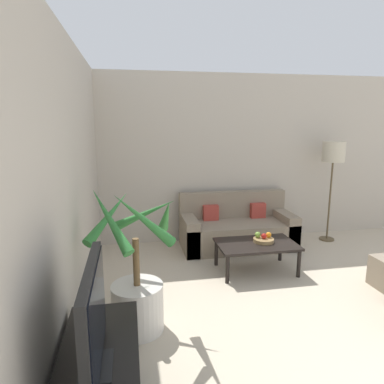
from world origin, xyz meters
The scene contains 11 objects.
wall_back centered at (0.00, 5.65, 1.35)m, with size 8.27×0.06×2.70m.
wall_left centered at (-3.36, 2.81, 1.35)m, with size 0.06×7.22×2.70m.
television centered at (-3.06, 1.96, 0.89)m, with size 0.18×0.80×0.60m.
potted_palm centered at (-2.81, 3.21, 0.44)m, with size 0.89×0.87×1.42m.
sofa_loveseat centered at (-1.21, 5.19, 0.28)m, with size 1.75×0.78×0.84m.
floor_lamp centered at (0.38, 5.21, 1.41)m, with size 0.35×0.35×1.64m.
coffee_table centered at (-1.24, 4.26, 0.34)m, with size 1.03×0.64×0.39m.
fruit_bowl centered at (-1.14, 4.28, 0.41)m, with size 0.27×0.27×0.05m.
apple_red centered at (-1.14, 4.27, 0.47)m, with size 0.07×0.07×0.07m.
apple_green centered at (-1.20, 4.33, 0.48)m, with size 0.08×0.08×0.08m.
orange_fruit centered at (-1.06, 4.30, 0.47)m, with size 0.07×0.07×0.07m.
Camera 1 is at (-2.84, 0.23, 1.94)m, focal length 32.00 mm.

